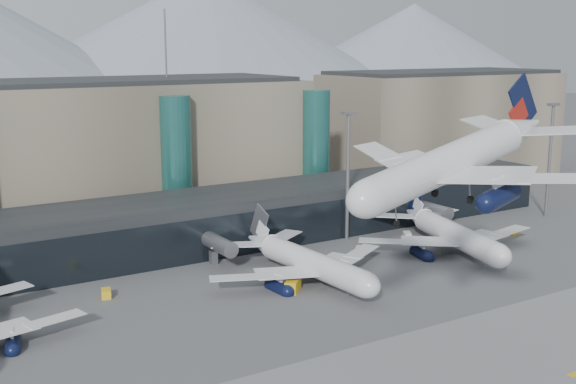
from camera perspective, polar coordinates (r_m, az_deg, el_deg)
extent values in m
plane|color=#515154|center=(91.93, 7.45, -13.07)|extent=(900.00, 900.00, 0.00)
cube|color=black|center=(137.50, -7.96, -2.51)|extent=(170.00, 18.00, 10.00)
cube|color=black|center=(129.92, -6.34, -3.76)|extent=(170.00, 0.40, 8.00)
cylinder|color=slate|center=(128.04, -5.94, -3.89)|extent=(2.80, 14.00, 2.80)
cube|color=slate|center=(128.86, -5.91, -5.17)|extent=(1.20, 1.20, 2.40)
cylinder|color=slate|center=(155.73, 10.83, -1.25)|extent=(2.80, 14.00, 2.80)
cube|color=slate|center=(156.41, 10.79, -2.32)|extent=(1.20, 1.20, 2.40)
cube|color=gray|center=(158.54, -21.15, 2.38)|extent=(130.00, 30.00, 30.00)
cube|color=black|center=(157.03, -21.56, 7.96)|extent=(123.50, 28.00, 1.00)
cube|color=gray|center=(215.40, 12.04, 5.13)|extent=(70.00, 30.00, 30.00)
cube|color=black|center=(214.28, 12.22, 9.25)|extent=(66.50, 28.00, 1.00)
cylinder|color=#23635E|center=(152.05, -8.79, 2.28)|extent=(6.40, 6.40, 28.00)
cylinder|color=#23635E|center=(168.66, 2.21, 3.31)|extent=(6.40, 6.40, 28.00)
cylinder|color=slate|center=(166.81, -9.65, 11.34)|extent=(0.40, 0.40, 16.00)
cone|color=gray|center=(492.91, -6.33, 11.99)|extent=(340.00, 340.00, 85.00)
cone|color=gray|center=(593.50, 9.86, 11.09)|extent=(300.00, 300.00, 70.00)
cylinder|color=slate|center=(142.26, 4.73, 1.12)|extent=(0.70, 0.70, 25.00)
cube|color=slate|center=(140.51, 4.82, 6.26)|extent=(3.00, 1.20, 0.60)
cylinder|color=slate|center=(171.36, 19.95, 2.25)|extent=(0.70, 0.70, 25.00)
cube|color=slate|center=(169.91, 20.25, 6.51)|extent=(3.00, 1.20, 0.60)
cylinder|color=silver|center=(82.03, 13.09, 3.35)|extent=(24.52, 7.83, 4.01)
ellipsoid|color=silver|center=(72.66, 7.47, 2.52)|extent=(6.18, 4.86, 4.01)
cone|color=silver|center=(94.96, 18.64, 4.25)|extent=(7.46, 5.06, 4.01)
cube|color=silver|center=(78.93, 18.89, 2.23)|extent=(14.57, 17.60, 0.20)
cylinder|color=black|center=(79.14, 16.99, 0.86)|extent=(5.13, 2.95, 2.21)
cube|color=silver|center=(92.62, 21.23, 4.02)|extent=(8.19, 9.25, 0.16)
cube|color=silver|center=(88.71, 9.21, 3.67)|extent=(10.36, 18.23, 0.20)
cylinder|color=black|center=(86.66, 9.64, 2.10)|extent=(5.13, 2.95, 2.21)
cube|color=silver|center=(97.45, 16.20, 4.69)|extent=(6.17, 9.62, 0.16)
cube|color=black|center=(94.94, 18.88, 6.18)|extent=(5.95, 1.20, 7.06)
cube|color=maroon|center=(94.16, 18.51, 5.43)|extent=(4.00, 0.92, 3.86)
cylinder|color=slate|center=(75.82, 9.24, 0.85)|extent=(0.16, 0.16, 3.21)
cylinder|color=black|center=(76.09, 9.20, -0.19)|extent=(0.74, 0.36, 0.71)
cylinder|color=black|center=(82.16, 14.75, 0.44)|extent=(0.96, 0.50, 0.91)
cylinder|color=black|center=(84.90, 12.07, 0.92)|extent=(0.96, 0.50, 0.91)
cube|color=silver|center=(102.79, -19.91, -8.89)|extent=(16.55, 8.58, 0.18)
cylinder|color=black|center=(102.33, -20.92, -10.17)|extent=(2.94, 4.75, 2.01)
cube|color=silver|center=(114.60, -21.64, -6.40)|extent=(8.74, 5.20, 0.15)
cylinder|color=silver|center=(118.83, 1.43, -4.87)|extent=(5.54, 24.92, 4.10)
ellipsoid|color=silver|center=(109.62, 5.31, -6.34)|extent=(4.43, 5.97, 4.10)
cone|color=silver|center=(131.39, -2.72, -3.18)|extent=(4.50, 7.29, 4.10)
cube|color=silver|center=(125.60, 4.19, -4.31)|extent=(18.39, 13.67, 0.20)
cylinder|color=black|center=(123.85, 3.83, -5.54)|extent=(2.54, 5.07, 2.25)
cube|color=silver|center=(133.97, -0.93, -2.79)|extent=(9.68, 7.79, 0.16)
cube|color=silver|center=(115.62, -2.63, -5.70)|extent=(18.62, 12.09, 0.20)
cylinder|color=black|center=(116.23, -1.36, -6.68)|extent=(2.54, 5.07, 2.25)
cube|color=silver|center=(128.84, -4.57, -3.41)|extent=(9.82, 7.04, 0.16)
cube|color=slate|center=(130.89, -2.81, -1.76)|extent=(0.61, 6.12, 7.21)
cube|color=silver|center=(130.31, -2.56, -2.37)|extent=(0.53, 4.10, 3.94)
cylinder|color=slate|center=(113.14, 4.06, -7.17)|extent=(0.17, 0.17, 3.28)
cylinder|color=black|center=(113.61, 4.05, -7.85)|extent=(0.30, 0.74, 0.73)
cylinder|color=black|center=(122.27, 2.05, -6.41)|extent=(0.42, 0.95, 0.93)
cylinder|color=black|center=(119.50, 0.16, -6.83)|extent=(0.42, 0.95, 0.93)
cylinder|color=silver|center=(138.81, 12.79, -2.64)|extent=(10.84, 26.26, 4.31)
ellipsoid|color=silver|center=(128.09, 15.67, -3.98)|extent=(5.72, 6.94, 4.31)
cone|color=silver|center=(153.07, 9.71, -1.12)|extent=(6.07, 8.29, 4.31)
cube|color=silver|center=(145.25, 15.61, -2.44)|extent=(19.41, 9.50, 0.22)
cylinder|color=black|center=(143.40, 15.12, -3.50)|extent=(3.63, 5.64, 2.37)
cube|color=silver|center=(155.40, 11.43, -0.91)|extent=(10.26, 5.82, 0.17)
cube|color=silver|center=(136.31, 8.99, -3.06)|extent=(18.32, 16.76, 0.22)
cylinder|color=black|center=(136.57, 10.08, -4.03)|extent=(3.63, 5.64, 2.37)
cube|color=silver|center=(150.79, 7.94, -1.17)|extent=(9.62, 9.30, 0.17)
cube|color=black|center=(152.69, 9.69, 0.18)|extent=(1.90, 6.29, 7.59)
cube|color=silver|center=(151.97, 9.86, -0.38)|extent=(1.40, 4.24, 4.15)
cylinder|color=slate|center=(132.00, 14.69, -4.73)|extent=(0.17, 0.17, 3.45)
cylinder|color=black|center=(132.42, 14.66, -5.36)|extent=(0.46, 0.81, 0.77)
cylinder|color=black|center=(142.10, 13.40, -4.14)|extent=(0.62, 1.05, 0.98)
cylinder|color=black|center=(139.61, 11.56, -4.34)|extent=(0.62, 1.05, 0.98)
cube|color=yellow|center=(115.35, -14.17, -7.78)|extent=(2.00, 2.61, 1.33)
cube|color=#4D4D52|center=(121.62, 4.54, -6.30)|extent=(3.61, 2.27, 1.88)
cube|color=silver|center=(146.48, 9.40, -3.42)|extent=(2.34, 2.77, 1.40)
cube|color=yellow|center=(155.10, 17.38, -2.93)|extent=(2.98, 2.12, 1.53)
cube|color=silver|center=(135.63, 5.90, -4.55)|extent=(2.57, 2.60, 1.35)
cube|color=yellow|center=(114.38, 0.39, -7.42)|extent=(3.79, 3.70, 1.92)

